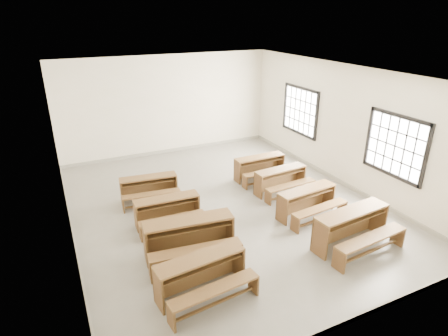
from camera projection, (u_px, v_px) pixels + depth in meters
name	position (u px, v px, depth m)	size (l,w,h in m)	color
room	(228.00, 121.00, 8.43)	(8.50, 8.50, 3.20)	slate
desk_set_0	(202.00, 273.00, 6.20)	(1.62, 0.96, 0.70)	brown
desk_set_1	(190.00, 235.00, 7.17)	(1.81, 1.09, 0.77)	brown
desk_set_2	(168.00, 209.00, 8.27)	(1.46, 0.81, 0.64)	brown
desk_set_3	(149.00, 187.00, 9.35)	(1.48, 0.88, 0.63)	brown
desk_set_4	(353.00, 226.00, 7.50)	(1.77, 1.02, 0.77)	brown
desk_set_5	(308.00, 200.00, 8.64)	(1.56, 0.92, 0.67)	brown
desk_set_6	(281.00, 179.00, 9.78)	(1.49, 0.85, 0.65)	brown
desk_set_7	(260.00, 166.00, 10.57)	(1.46, 0.76, 0.66)	brown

